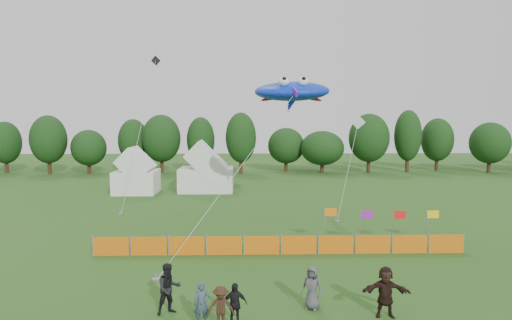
{
  "coord_description": "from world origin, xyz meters",
  "views": [
    {
      "loc": [
        -0.61,
        -16.55,
        7.21
      ],
      "look_at": [
        0.0,
        6.0,
        5.2
      ],
      "focal_mm": 32.0,
      "sensor_mm": 36.0,
      "label": 1
    }
  ],
  "objects_px": {
    "spectator_a": "(202,304)",
    "spectator_c": "(221,308)",
    "spectator_e": "(312,288)",
    "tent_left": "(136,175)",
    "tent_right": "(206,172)",
    "stingray_kite": "(292,92)",
    "spectator_d": "(234,305)",
    "spectator_f": "(386,292)",
    "spectator_b": "(169,289)",
    "barrier_fence": "(280,245)"
  },
  "relations": [
    {
      "from": "tent_left",
      "to": "spectator_b",
      "type": "height_order",
      "value": "tent_left"
    },
    {
      "from": "stingray_kite",
      "to": "spectator_b",
      "type": "bearing_deg",
      "value": -110.24
    },
    {
      "from": "tent_left",
      "to": "barrier_fence",
      "type": "xyz_separation_m",
      "value": [
        12.48,
        -20.8,
        -1.32
      ]
    },
    {
      "from": "spectator_c",
      "to": "spectator_e",
      "type": "xyz_separation_m",
      "value": [
        3.39,
        1.63,
        0.07
      ]
    },
    {
      "from": "barrier_fence",
      "to": "stingray_kite",
      "type": "xyz_separation_m",
      "value": [
        1.57,
        9.75,
        8.71
      ]
    },
    {
      "from": "spectator_a",
      "to": "spectator_c",
      "type": "bearing_deg",
      "value": -24.72
    },
    {
      "from": "spectator_e",
      "to": "stingray_kite",
      "type": "height_order",
      "value": "stingray_kite"
    },
    {
      "from": "tent_left",
      "to": "spectator_c",
      "type": "bearing_deg",
      "value": -71.75
    },
    {
      "from": "spectator_a",
      "to": "stingray_kite",
      "type": "xyz_separation_m",
      "value": [
        4.99,
        18.18,
        8.43
      ]
    },
    {
      "from": "spectator_e",
      "to": "stingray_kite",
      "type": "relative_size",
      "value": 0.08
    },
    {
      "from": "spectator_b",
      "to": "spectator_a",
      "type": "bearing_deg",
      "value": -67.38
    },
    {
      "from": "spectator_a",
      "to": "spectator_d",
      "type": "distance_m",
      "value": 1.14
    },
    {
      "from": "spectator_b",
      "to": "spectator_c",
      "type": "xyz_separation_m",
      "value": [
        1.99,
        -1.35,
        -0.19
      ]
    },
    {
      "from": "spectator_e",
      "to": "spectator_c",
      "type": "bearing_deg",
      "value": -125.75
    },
    {
      "from": "spectator_a",
      "to": "spectator_f",
      "type": "distance_m",
      "value": 6.67
    },
    {
      "from": "tent_right",
      "to": "spectator_e",
      "type": "bearing_deg",
      "value": -77.61
    },
    {
      "from": "tent_left",
      "to": "spectator_b",
      "type": "xyz_separation_m",
      "value": [
        7.74,
        -28.16,
        -0.87
      ]
    },
    {
      "from": "spectator_b",
      "to": "spectator_c",
      "type": "distance_m",
      "value": 2.41
    },
    {
      "from": "spectator_e",
      "to": "spectator_f",
      "type": "distance_m",
      "value": 2.69
    },
    {
      "from": "tent_left",
      "to": "spectator_d",
      "type": "height_order",
      "value": "tent_left"
    },
    {
      "from": "tent_right",
      "to": "spectator_a",
      "type": "bearing_deg",
      "value": -85.67
    },
    {
      "from": "tent_left",
      "to": "spectator_a",
      "type": "bearing_deg",
      "value": -72.79
    },
    {
      "from": "spectator_a",
      "to": "spectator_e",
      "type": "bearing_deg",
      "value": 15.91
    },
    {
      "from": "spectator_b",
      "to": "stingray_kite",
      "type": "distance_m",
      "value": 20.02
    },
    {
      "from": "spectator_e",
      "to": "tent_right",
      "type": "bearing_deg",
      "value": 130.99
    },
    {
      "from": "spectator_a",
      "to": "stingray_kite",
      "type": "bearing_deg",
      "value": 72.14
    },
    {
      "from": "tent_right",
      "to": "spectator_d",
      "type": "bearing_deg",
      "value": -83.55
    },
    {
      "from": "tent_left",
      "to": "spectator_f",
      "type": "distance_m",
      "value": 32.68
    },
    {
      "from": "spectator_b",
      "to": "stingray_kite",
      "type": "height_order",
      "value": "stingray_kite"
    },
    {
      "from": "stingray_kite",
      "to": "spectator_e",
      "type": "bearing_deg",
      "value": -93.15
    },
    {
      "from": "tent_right",
      "to": "stingray_kite",
      "type": "xyz_separation_m",
      "value": [
        7.29,
        -12.15,
        7.28
      ]
    },
    {
      "from": "tent_left",
      "to": "spectator_b",
      "type": "distance_m",
      "value": 29.22
    },
    {
      "from": "barrier_fence",
      "to": "spectator_e",
      "type": "bearing_deg",
      "value": -84.77
    },
    {
      "from": "stingray_kite",
      "to": "spectator_d",
      "type": "bearing_deg",
      "value": -101.95
    },
    {
      "from": "tent_right",
      "to": "spectator_e",
      "type": "xyz_separation_m",
      "value": [
        6.36,
        -28.98,
        -1.11
      ]
    },
    {
      "from": "spectator_f",
      "to": "stingray_kite",
      "type": "distance_m",
      "value": 19.52
    },
    {
      "from": "tent_right",
      "to": "spectator_d",
      "type": "relative_size",
      "value": 3.5
    },
    {
      "from": "spectator_c",
      "to": "spectator_f",
      "type": "xyz_separation_m",
      "value": [
        5.97,
        0.86,
        0.17
      ]
    },
    {
      "from": "spectator_c",
      "to": "spectator_d",
      "type": "height_order",
      "value": "spectator_d"
    },
    {
      "from": "spectator_d",
      "to": "spectator_e",
      "type": "height_order",
      "value": "spectator_e"
    },
    {
      "from": "spectator_a",
      "to": "spectator_e",
      "type": "distance_m",
      "value": 4.29
    },
    {
      "from": "spectator_b",
      "to": "stingray_kite",
      "type": "relative_size",
      "value": 0.09
    },
    {
      "from": "spectator_e",
      "to": "tent_left",
      "type": "bearing_deg",
      "value": 143.81
    },
    {
      "from": "spectator_e",
      "to": "spectator_f",
      "type": "relative_size",
      "value": 0.89
    },
    {
      "from": "spectator_d",
      "to": "spectator_a",
      "type": "bearing_deg",
      "value": 164.29
    },
    {
      "from": "tent_left",
      "to": "tent_right",
      "type": "bearing_deg",
      "value": 9.25
    },
    {
      "from": "spectator_b",
      "to": "stingray_kite",
      "type": "xyz_separation_m",
      "value": [
        6.31,
        17.11,
        8.26
      ]
    },
    {
      "from": "spectator_a",
      "to": "spectator_b",
      "type": "distance_m",
      "value": 1.71
    },
    {
      "from": "barrier_fence",
      "to": "spectator_f",
      "type": "bearing_deg",
      "value": -67.65
    },
    {
      "from": "tent_left",
      "to": "spectator_e",
      "type": "bearing_deg",
      "value": -64.79
    }
  ]
}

